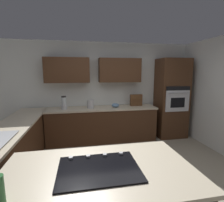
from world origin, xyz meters
TOP-DOWN VIEW (x-y plane):
  - ground_plane at (0.00, 0.00)m, footprint 14.00×14.00m
  - wall_back at (0.06, -2.05)m, footprint 6.00×0.44m
  - lower_cabinets_back at (0.10, -1.72)m, footprint 2.80×0.60m
  - countertop_back at (0.10, -1.72)m, footprint 2.84×0.64m
  - lower_cabinets_side at (1.82, -0.55)m, footprint 0.60×2.90m
  - countertop_side at (1.82, -0.55)m, footprint 0.64×2.94m
  - island_top at (0.49, 1.13)m, footprint 1.83×1.03m
  - wall_oven at (-1.85, -1.72)m, footprint 0.80×0.66m
  - cooktop at (0.49, 1.12)m, footprint 0.76×0.56m
  - blender at (1.05, -1.69)m, footprint 0.15×0.15m
  - mixing_bowl at (-0.25, -1.69)m, footprint 0.19×0.19m
  - spice_rack at (-0.85, -1.80)m, footprint 0.33×0.11m
  - kettle at (0.40, -1.69)m, footprint 0.17×0.17m

SIDE VIEW (x-z plane):
  - ground_plane at x=0.00m, z-range 0.00..0.00m
  - lower_cabinets_back at x=0.10m, z-range 0.00..0.86m
  - lower_cabinets_side at x=1.82m, z-range 0.00..0.86m
  - countertop_back at x=0.10m, z-range 0.86..0.90m
  - countertop_side at x=1.82m, z-range 0.86..0.90m
  - island_top at x=0.49m, z-range 0.86..0.90m
  - cooktop at x=0.49m, z-range 0.89..0.92m
  - mixing_bowl at x=-0.25m, z-range 0.90..1.01m
  - kettle at x=0.40m, z-range 0.90..1.11m
  - blender at x=1.05m, z-range 0.88..1.20m
  - spice_rack at x=-0.85m, z-range 0.90..1.21m
  - wall_oven at x=-1.85m, z-range 0.00..2.17m
  - wall_back at x=0.06m, z-range 0.13..2.73m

